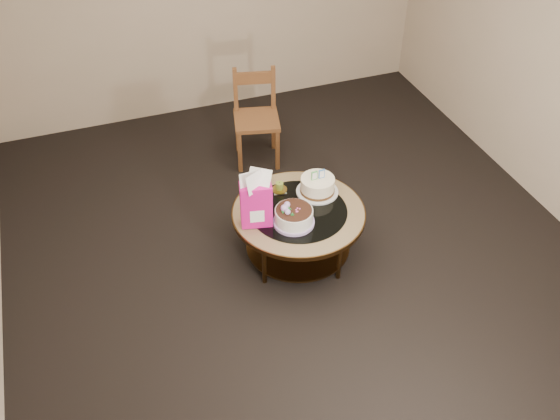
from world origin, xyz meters
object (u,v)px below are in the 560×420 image
object	(u,v)px
cream_cake	(317,186)
dining_chair	(256,117)
coffee_table	(298,218)
gift_bag	(256,199)
decorated_cake	(294,217)

from	to	relation	value
cream_cake	dining_chair	size ratio (longest dim) A/B	0.37
coffee_table	cream_cake	size ratio (longest dim) A/B	3.09
cream_cake	gift_bag	bearing A→B (deg)	-163.84
coffee_table	gift_bag	size ratio (longest dim) A/B	2.24
coffee_table	cream_cake	bearing A→B (deg)	35.89
coffee_table	decorated_cake	bearing A→B (deg)	-125.63
coffee_table	dining_chair	distance (m)	1.41
cream_cake	gift_bag	distance (m)	0.61
decorated_cake	cream_cake	distance (m)	0.42
decorated_cake	cream_cake	size ratio (longest dim) A/B	0.93
decorated_cake	dining_chair	distance (m)	1.54
cream_cake	dining_chair	xyz separation A→B (m)	(-0.10, 1.24, -0.08)
decorated_cake	cream_cake	bearing A→B (deg)	42.59
coffee_table	cream_cake	xyz separation A→B (m)	(0.22, 0.16, 0.15)
coffee_table	dining_chair	world-z (taller)	dining_chair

